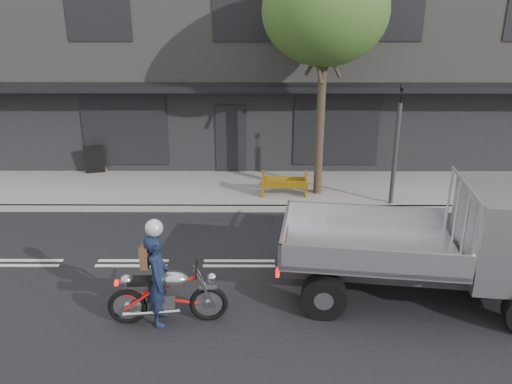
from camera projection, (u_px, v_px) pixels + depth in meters
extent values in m
plane|color=black|center=(239.00, 264.00, 11.16)|extent=(80.00, 80.00, 0.00)
cube|color=gray|center=(245.00, 189.00, 15.54)|extent=(32.00, 3.20, 0.15)
cube|color=gray|center=(243.00, 208.00, 14.04)|extent=(32.00, 0.20, 0.15)
cube|color=slate|center=(248.00, 44.00, 20.37)|extent=(26.00, 10.00, 8.00)
cylinder|color=#382B21|center=(320.00, 132.00, 14.40)|extent=(0.24, 0.24, 4.00)
ellipsoid|color=#345D22|center=(325.00, 11.00, 13.25)|extent=(3.40, 3.40, 2.89)
cylinder|color=#2D2D30|center=(395.00, 157.00, 13.76)|extent=(0.12, 0.12, 3.00)
imported|color=black|center=(401.00, 94.00, 13.16)|extent=(0.08, 0.10, 0.50)
torus|color=black|center=(127.00, 307.00, 8.96)|extent=(0.71, 0.15, 0.71)
torus|color=black|center=(209.00, 304.00, 9.05)|extent=(0.71, 0.15, 0.71)
cube|color=#2D2D30|center=(165.00, 300.00, 8.96)|extent=(0.37, 0.27, 0.29)
ellipsoid|color=#AEAFB3|center=(173.00, 279.00, 8.82)|extent=(0.59, 0.36, 0.29)
cube|color=black|center=(144.00, 281.00, 8.80)|extent=(0.58, 0.29, 0.09)
cylinder|color=black|center=(196.00, 268.00, 8.78)|extent=(0.08, 0.63, 0.04)
imported|color=#131D35|center=(158.00, 279.00, 8.82)|extent=(0.46, 0.66, 1.72)
cylinder|color=black|center=(324.00, 297.00, 9.10)|extent=(0.87, 0.42, 0.84)
cylinder|color=black|center=(324.00, 250.00, 10.85)|extent=(0.87, 0.42, 0.84)
cylinder|color=black|center=(495.00, 261.00, 10.41)|extent=(0.87, 0.42, 0.84)
cube|color=#2D2D30|center=(416.00, 269.00, 9.69)|extent=(5.18, 1.75, 0.15)
cube|color=silver|center=(369.00, 247.00, 9.67)|extent=(3.57, 2.57, 0.11)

